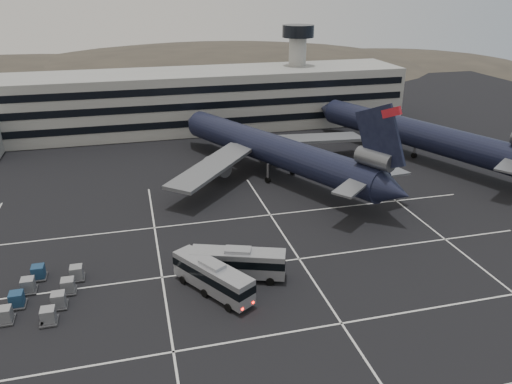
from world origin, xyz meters
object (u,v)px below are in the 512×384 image
(bus_near, at_px, (213,276))
(uld_cluster, at_px, (43,293))
(trijet_main, at_px, (275,150))
(bus_far, at_px, (238,262))

(bus_near, height_order, uld_cluster, bus_near)
(trijet_main, bearing_deg, uld_cluster, -166.46)
(trijet_main, xyz_separation_m, bus_far, (-14.30, -32.35, -3.00))
(trijet_main, xyz_separation_m, bus_near, (-17.86, -34.72, -3.01))
(uld_cluster, bearing_deg, bus_far, -2.95)
(trijet_main, relative_size, uld_cluster, 4.47)
(bus_far, distance_m, uld_cluster, 22.88)
(trijet_main, xyz_separation_m, uld_cluster, (-37.11, -31.17, -4.39))
(bus_near, distance_m, uld_cluster, 19.62)
(trijet_main, distance_m, bus_far, 35.49)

